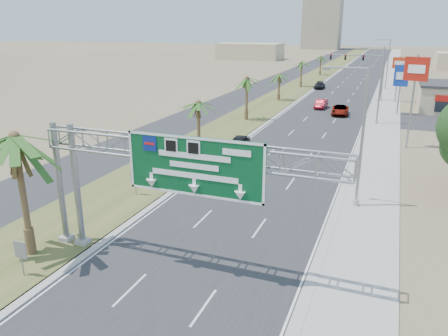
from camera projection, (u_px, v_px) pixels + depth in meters
road at (357, 77)px, 112.37m from camera, size 12.00×300.00×0.02m
sidewalk_right at (392, 78)px, 109.45m from camera, size 4.00×300.00×0.10m
median_grass at (318, 75)px, 115.78m from camera, size 7.00×300.00×0.12m
opposing_road at (292, 74)px, 118.19m from camera, size 8.00×300.00×0.02m
sign_gantry at (170, 160)px, 22.12m from camera, size 16.75×1.24×7.50m
palm_near at (14, 138)px, 22.92m from camera, size 5.70×5.70×8.35m
palm_row_b at (198, 104)px, 44.94m from camera, size 3.99×3.99×5.95m
palm_row_c at (247, 79)px, 58.89m from camera, size 3.99×3.99×6.75m
palm_row_d at (279, 75)px, 75.24m from camera, size 3.99×3.99×5.45m
palm_row_e at (302, 63)px, 91.88m from camera, size 3.99×3.99×6.15m
palm_row_f at (321, 57)px, 114.17m from camera, size 3.99×3.99×5.75m
streetlight_near at (359, 144)px, 30.38m from camera, size 3.27×0.44×10.00m
streetlight_mid at (378, 89)px, 56.99m from camera, size 3.27×0.44×10.00m
streetlight_far at (387, 66)px, 88.91m from camera, size 3.27×0.44×10.00m
signal_mast at (371, 72)px, 75.38m from camera, size 10.28×0.71×8.00m
median_signback_a at (21, 253)px, 22.37m from camera, size 0.75×0.08×2.08m
median_signback_b at (135, 178)px, 33.25m from camera, size 0.75×0.08×2.08m
tower_distant at (323, 16)px, 242.05m from camera, size 20.00×16.00×35.00m
building_distant_left at (250, 51)px, 171.19m from camera, size 24.00×14.00×6.00m
car_left_lane at (239, 143)px, 46.12m from camera, size 1.93×4.32×1.44m
car_mid_lane at (321, 104)px, 69.22m from camera, size 1.65×4.37×1.42m
car_right_lane at (340, 110)px, 64.10m from camera, size 2.78×5.26×1.41m
car_far at (320, 85)px, 90.89m from camera, size 2.12×4.83×1.38m
pole_sign_red_near at (416, 75)px, 44.62m from camera, size 2.38×1.01×9.74m
pole_sign_blue at (401, 78)px, 62.83m from camera, size 2.02×0.50×7.37m
pole_sign_red_far at (399, 66)px, 73.36m from camera, size 2.21×0.47×7.71m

